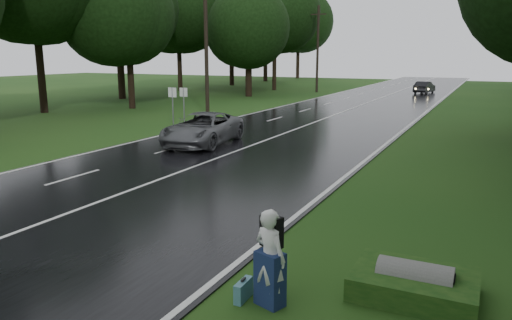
{
  "coord_description": "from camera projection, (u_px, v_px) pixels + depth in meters",
  "views": [
    {
      "loc": [
        10.38,
        -10.41,
        4.37
      ],
      "look_at": [
        3.79,
        3.12,
        1.1
      ],
      "focal_mm": 34.18,
      "sensor_mm": 36.0,
      "label": 1
    }
  ],
  "objects": [
    {
      "name": "ground",
      "position": [
        96.0,
        204.0,
        14.52
      ],
      "size": [
        160.0,
        160.0,
        0.0
      ],
      "primitive_type": "plane",
      "color": "#214414",
      "rests_on": "ground"
    },
    {
      "name": "road",
      "position": [
        316.0,
        122.0,
        32.09
      ],
      "size": [
        12.0,
        140.0,
        0.04
      ],
      "primitive_type": "cube",
      "color": "black",
      "rests_on": "ground"
    },
    {
      "name": "lane_center",
      "position": [
        316.0,
        121.0,
        32.08
      ],
      "size": [
        0.12,
        140.0,
        0.01
      ],
      "primitive_type": "cube",
      "color": "silver",
      "rests_on": "road"
    },
    {
      "name": "grey_car",
      "position": [
        203.0,
        129.0,
        23.86
      ],
      "size": [
        3.23,
        5.81,
        1.54
      ],
      "primitive_type": "imported",
      "rotation": [
        0.0,
        0.0,
        0.13
      ],
      "color": "#4C4E51",
      "rests_on": "road"
    },
    {
      "name": "far_car",
      "position": [
        424.0,
        87.0,
        55.33
      ],
      "size": [
        2.02,
        4.23,
        1.34
      ],
      "primitive_type": "imported",
      "rotation": [
        0.0,
        0.0,
        2.99
      ],
      "color": "black",
      "rests_on": "road"
    },
    {
      "name": "hitchhiker",
      "position": [
        270.0,
        261.0,
        8.53
      ],
      "size": [
        0.76,
        0.72,
        1.79
      ],
      "color": "silver",
      "rests_on": "ground"
    },
    {
      "name": "suitcase",
      "position": [
        243.0,
        290.0,
        8.83
      ],
      "size": [
        0.16,
        0.52,
        0.37
      ],
      "primitive_type": "cube",
      "rotation": [
        0.0,
        0.0,
        0.02
      ],
      "color": "teal",
      "rests_on": "ground"
    },
    {
      "name": "culvert",
      "position": [
        413.0,
        296.0,
        9.01
      ],
      "size": [
        1.34,
        0.67,
        0.67
      ],
      "primitive_type": "cylinder",
      "rotation": [
        0.0,
        1.57,
        0.0
      ],
      "color": "slate",
      "rests_on": "ground"
    },
    {
      "name": "utility_pole_mid",
      "position": [
        208.0,
        115.0,
        35.9
      ],
      "size": [
        1.8,
        0.28,
        10.27
      ],
      "primitive_type": null,
      "color": "black",
      "rests_on": "ground"
    },
    {
      "name": "utility_pole_far",
      "position": [
        317.0,
        92.0,
        57.41
      ],
      "size": [
        1.8,
        0.28,
        9.84
      ],
      "primitive_type": null,
      "color": "black",
      "rests_on": "ground"
    },
    {
      "name": "road_sign_a",
      "position": [
        174.0,
        127.0,
        29.97
      ],
      "size": [
        0.58,
        0.1,
        2.4
      ],
      "primitive_type": null,
      "color": "white",
      "rests_on": "ground"
    },
    {
      "name": "road_sign_b",
      "position": [
        184.0,
        124.0,
        31.01
      ],
      "size": [
        0.56,
        0.1,
        2.33
      ],
      "primitive_type": null,
      "color": "white",
      "rests_on": "ground"
    },
    {
      "name": "tree_left_d",
      "position": [
        132.0,
        108.0,
        40.32
      ],
      "size": [
        8.49,
        8.49,
        13.27
      ],
      "primitive_type": null,
      "color": "black",
      "rests_on": "ground"
    },
    {
      "name": "tree_left_e",
      "position": [
        249.0,
        96.0,
        51.8
      ],
      "size": [
        7.5,
        7.5,
        11.72
      ],
      "primitive_type": null,
      "color": "black",
      "rests_on": "ground"
    },
    {
      "name": "tree_left_f",
      "position": [
        274.0,
        90.0,
        61.12
      ],
      "size": [
        10.79,
        10.79,
        16.86
      ],
      "primitive_type": null,
      "color": "black",
      "rests_on": "ground"
    }
  ]
}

